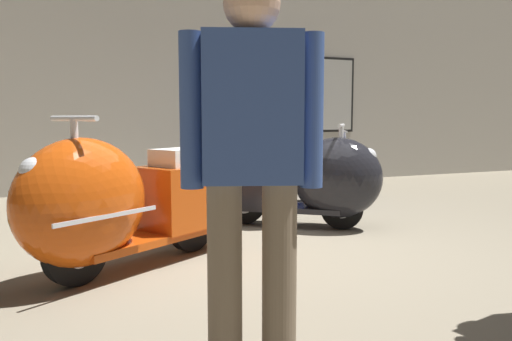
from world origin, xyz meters
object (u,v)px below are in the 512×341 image
object	(u,v)px
scooter_2	(322,170)
scooter_0	(119,202)
visitor_1	(252,148)
scooter_1	(309,180)

from	to	relation	value
scooter_2	scooter_0	bearing A→B (deg)	-118.97
visitor_1	scooter_2	bearing A→B (deg)	-14.46
scooter_0	scooter_2	xyz separation A→B (m)	(2.84, 2.10, -0.08)
scooter_0	visitor_1	world-z (taller)	visitor_1
scooter_2	scooter_1	bearing A→B (deg)	-99.68
scooter_1	visitor_1	xyz separation A→B (m)	(-1.62, -2.55, 0.51)
scooter_2	visitor_1	world-z (taller)	visitor_1
scooter_1	visitor_1	world-z (taller)	visitor_1
scooter_0	scooter_1	size ratio (longest dim) A/B	1.10
scooter_0	visitor_1	bearing A→B (deg)	70.31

